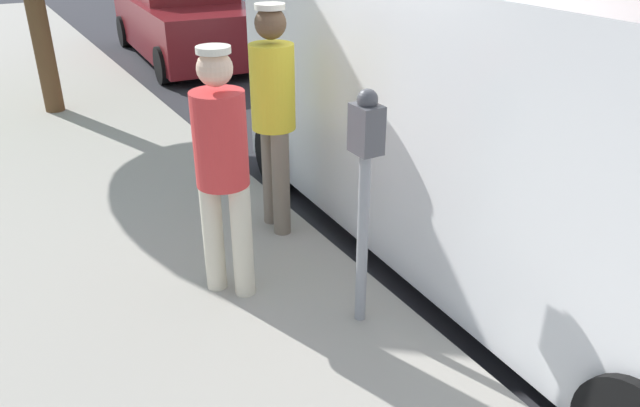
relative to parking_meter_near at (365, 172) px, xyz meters
name	(u,v)px	position (x,y,z in m)	size (l,w,h in m)	color
ground_plane	(426,227)	(-1.35, -0.98, -1.18)	(80.00, 80.00, 0.00)	#2D2D33
parking_meter_near	(365,172)	(0.00, 0.00, 0.00)	(0.14, 0.18, 1.52)	gray
pedestrian_in_red	(222,161)	(0.60, -0.72, -0.07)	(0.34, 0.34, 1.68)	beige
pedestrian_in_yellow	(273,106)	(-0.10, -1.41, 0.01)	(0.34, 0.36, 1.79)	#726656
parked_van	(509,120)	(-1.50, -0.34, -0.03)	(2.29, 5.27, 2.15)	white
parked_sedan_behind	(186,17)	(-1.80, -8.56, -0.43)	(2.17, 4.50, 1.65)	maroon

